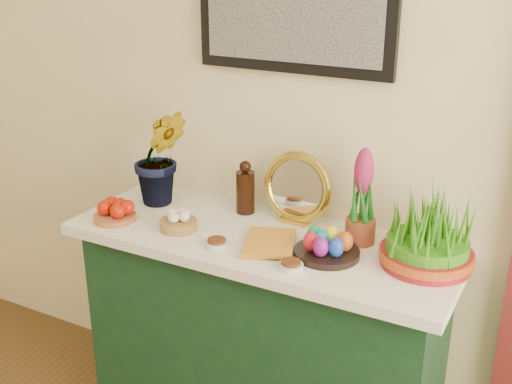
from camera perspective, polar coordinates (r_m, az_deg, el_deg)
sideboard at (r=2.52m, az=0.55°, el=-13.42°), size 1.30×0.45×0.85m
tablecloth at (r=2.30m, az=0.59°, el=-4.25°), size 1.40×0.55×0.04m
hyacinth_green at (r=2.51m, az=-8.55°, el=4.46°), size 0.33×0.33×0.51m
apple_bowl at (r=2.45m, az=-12.47°, el=-1.75°), size 0.17×0.17×0.08m
garlic_basket at (r=2.33m, az=-6.93°, el=-2.61°), size 0.15×0.15×0.08m
vinegar_cruet at (r=2.44m, az=-0.96°, el=0.19°), size 0.07×0.07×0.21m
mirror at (r=2.35m, az=3.68°, el=0.31°), size 0.27×0.07×0.27m
book at (r=2.21m, az=-0.96°, el=-4.35°), size 0.22×0.26×0.03m
spice_dish_left at (r=2.20m, az=-3.51°, el=-4.58°), size 0.08×0.08×0.03m
spice_dish_right at (r=2.05m, az=3.14°, el=-6.54°), size 0.08×0.08×0.03m
egg_plate at (r=2.13m, az=6.25°, el=-4.81°), size 0.29×0.29×0.09m
hyacinth_pink at (r=2.20m, az=9.41°, el=-0.79°), size 0.10×0.10×0.34m
wheatgrass_sabzeh at (r=2.10m, az=15.07°, el=-3.67°), size 0.30×0.30×0.25m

